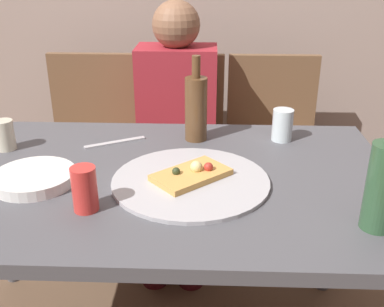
{
  "coord_description": "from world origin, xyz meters",
  "views": [
    {
      "loc": [
        0.18,
        -1.24,
        1.35
      ],
      "look_at": [
        0.13,
        0.05,
        0.78
      ],
      "focal_mm": 42.74,
      "sensor_mm": 36.0,
      "label": 1
    }
  ],
  "objects_px": {
    "table_knife": "(115,142)",
    "pizza_tray": "(191,181)",
    "chair_middle": "(179,137)",
    "chair_left": "(92,136)",
    "chair_right": "(272,139)",
    "soda_can": "(85,189)",
    "beer_bottle": "(383,184)",
    "tumbler_near": "(282,125)",
    "plate_stack": "(34,178)",
    "pizza_slice_last": "(192,174)",
    "tumbler_far": "(5,135)",
    "guest_in_sweater": "(176,124)",
    "dining_table": "(150,197)",
    "wine_bottle": "(196,107)"
  },
  "relations": [
    {
      "from": "tumbler_near",
      "to": "chair_right",
      "type": "relative_size",
      "value": 0.13
    },
    {
      "from": "soda_can",
      "to": "chair_right",
      "type": "xyz_separation_m",
      "value": [
        0.63,
        1.06,
        -0.28
      ]
    },
    {
      "from": "wine_bottle",
      "to": "beer_bottle",
      "type": "distance_m",
      "value": 0.72
    },
    {
      "from": "tumbler_near",
      "to": "chair_middle",
      "type": "distance_m",
      "value": 0.74
    },
    {
      "from": "wine_bottle",
      "to": "beer_bottle",
      "type": "relative_size",
      "value": 0.98
    },
    {
      "from": "dining_table",
      "to": "tumbler_near",
      "type": "height_order",
      "value": "tumbler_near"
    },
    {
      "from": "tumbler_near",
      "to": "chair_left",
      "type": "relative_size",
      "value": 0.13
    },
    {
      "from": "pizza_slice_last",
      "to": "chair_left",
      "type": "xyz_separation_m",
      "value": [
        -0.53,
        0.89,
        -0.24
      ]
    },
    {
      "from": "guest_in_sweater",
      "to": "dining_table",
      "type": "bearing_deg",
      "value": 87.48
    },
    {
      "from": "pizza_tray",
      "to": "wine_bottle",
      "type": "xyz_separation_m",
      "value": [
        0.0,
        0.34,
        0.11
      ]
    },
    {
      "from": "beer_bottle",
      "to": "tumbler_near",
      "type": "xyz_separation_m",
      "value": [
        -0.15,
        0.56,
        -0.06
      ]
    },
    {
      "from": "pizza_tray",
      "to": "chair_left",
      "type": "distance_m",
      "value": 1.07
    },
    {
      "from": "pizza_tray",
      "to": "guest_in_sweater",
      "type": "bearing_deg",
      "value": 97.47
    },
    {
      "from": "chair_left",
      "to": "chair_right",
      "type": "distance_m",
      "value": 0.89
    },
    {
      "from": "beer_bottle",
      "to": "chair_right",
      "type": "xyz_separation_m",
      "value": [
        -0.1,
        1.12,
        -0.34
      ]
    },
    {
      "from": "tumbler_near",
      "to": "plate_stack",
      "type": "height_order",
      "value": "tumbler_near"
    },
    {
      "from": "table_knife",
      "to": "chair_right",
      "type": "relative_size",
      "value": 0.24
    },
    {
      "from": "wine_bottle",
      "to": "guest_in_sweater",
      "type": "bearing_deg",
      "value": 104.2
    },
    {
      "from": "table_knife",
      "to": "guest_in_sweater",
      "type": "relative_size",
      "value": 0.19
    },
    {
      "from": "pizza_slice_last",
      "to": "soda_can",
      "type": "xyz_separation_m",
      "value": [
        -0.27,
        -0.17,
        0.04
      ]
    },
    {
      "from": "table_knife",
      "to": "pizza_tray",
      "type": "bearing_deg",
      "value": 105.86
    },
    {
      "from": "tumbler_near",
      "to": "table_knife",
      "type": "bearing_deg",
      "value": -174.72
    },
    {
      "from": "pizza_slice_last",
      "to": "chair_middle",
      "type": "xyz_separation_m",
      "value": [
        -0.1,
        0.89,
        -0.24
      ]
    },
    {
      "from": "pizza_slice_last",
      "to": "plate_stack",
      "type": "height_order",
      "value": "pizza_slice_last"
    },
    {
      "from": "beer_bottle",
      "to": "tumbler_far",
      "type": "distance_m",
      "value": 1.19
    },
    {
      "from": "pizza_slice_last",
      "to": "tumbler_near",
      "type": "xyz_separation_m",
      "value": [
        0.31,
        0.33,
        0.03
      ]
    },
    {
      "from": "pizza_slice_last",
      "to": "tumbler_far",
      "type": "relative_size",
      "value": 2.42
    },
    {
      "from": "beer_bottle",
      "to": "chair_right",
      "type": "bearing_deg",
      "value": 95.23
    },
    {
      "from": "pizza_tray",
      "to": "table_knife",
      "type": "distance_m",
      "value": 0.4
    },
    {
      "from": "plate_stack",
      "to": "guest_in_sweater",
      "type": "bearing_deg",
      "value": 64.91
    },
    {
      "from": "wine_bottle",
      "to": "chair_middle",
      "type": "bearing_deg",
      "value": 100.43
    },
    {
      "from": "chair_left",
      "to": "chair_right",
      "type": "relative_size",
      "value": 1.0
    },
    {
      "from": "beer_bottle",
      "to": "chair_middle",
      "type": "distance_m",
      "value": 1.29
    },
    {
      "from": "plate_stack",
      "to": "chair_left",
      "type": "relative_size",
      "value": 0.27
    },
    {
      "from": "tumbler_near",
      "to": "soda_can",
      "type": "distance_m",
      "value": 0.77
    },
    {
      "from": "beer_bottle",
      "to": "chair_middle",
      "type": "relative_size",
      "value": 0.34
    },
    {
      "from": "beer_bottle",
      "to": "plate_stack",
      "type": "bearing_deg",
      "value": 167.85
    },
    {
      "from": "pizza_tray",
      "to": "wine_bottle",
      "type": "height_order",
      "value": "wine_bottle"
    },
    {
      "from": "pizza_tray",
      "to": "table_knife",
      "type": "bearing_deg",
      "value": 133.85
    },
    {
      "from": "tumbler_near",
      "to": "tumbler_far",
      "type": "relative_size",
      "value": 1.1
    },
    {
      "from": "wine_bottle",
      "to": "plate_stack",
      "type": "bearing_deg",
      "value": -141.91
    },
    {
      "from": "guest_in_sweater",
      "to": "chair_right",
      "type": "bearing_deg",
      "value": -161.8
    },
    {
      "from": "chair_middle",
      "to": "dining_table",
      "type": "bearing_deg",
      "value": 87.93
    },
    {
      "from": "pizza_slice_last",
      "to": "guest_in_sweater",
      "type": "xyz_separation_m",
      "value": [
        -0.1,
        0.74,
        -0.11
      ]
    },
    {
      "from": "pizza_tray",
      "to": "chair_middle",
      "type": "height_order",
      "value": "chair_middle"
    },
    {
      "from": "soda_can",
      "to": "plate_stack",
      "type": "height_order",
      "value": "soda_can"
    },
    {
      "from": "chair_left",
      "to": "chair_right",
      "type": "bearing_deg",
      "value": -180.0
    },
    {
      "from": "tumbler_near",
      "to": "soda_can",
      "type": "xyz_separation_m",
      "value": [
        -0.58,
        -0.51,
        0.0
      ]
    },
    {
      "from": "pizza_tray",
      "to": "chair_middle",
      "type": "bearing_deg",
      "value": 96.23
    },
    {
      "from": "table_knife",
      "to": "soda_can",
      "type": "bearing_deg",
      "value": 63.68
    }
  ]
}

